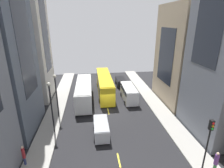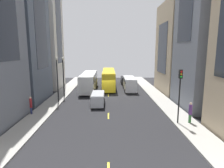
% 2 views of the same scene
% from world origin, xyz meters
% --- Properties ---
extents(ground_plane, '(43.07, 43.07, 0.00)m').
position_xyz_m(ground_plane, '(0.00, 0.00, 0.00)').
color(ground_plane, black).
extents(sidewalk_west, '(2.68, 44.00, 0.15)m').
position_xyz_m(sidewalk_west, '(-8.20, 0.00, 0.07)').
color(sidewalk_west, '#9E9B93').
rests_on(sidewalk_west, ground).
extents(sidewalk_east, '(2.68, 44.00, 0.15)m').
position_xyz_m(sidewalk_east, '(8.20, 0.00, 0.07)').
color(sidewalk_east, '#9E9B93').
rests_on(sidewalk_east, ground).
extents(lane_stripe_1, '(0.16, 2.00, 0.01)m').
position_xyz_m(lane_stripe_1, '(0.00, -10.50, 0.01)').
color(lane_stripe_1, yellow).
rests_on(lane_stripe_1, ground).
extents(lane_stripe_2, '(0.16, 2.00, 0.01)m').
position_xyz_m(lane_stripe_2, '(0.00, 0.00, 0.01)').
color(lane_stripe_2, yellow).
rests_on(lane_stripe_2, ground).
extents(lane_stripe_3, '(0.16, 2.00, 0.01)m').
position_xyz_m(lane_stripe_3, '(0.00, 10.50, 0.01)').
color(lane_stripe_3, yellow).
rests_on(lane_stripe_3, ground).
extents(lane_stripe_4, '(0.16, 2.00, 0.01)m').
position_xyz_m(lane_stripe_4, '(0.00, 21.00, 0.01)').
color(lane_stripe_4, yellow).
rests_on(lane_stripe_4, ground).
extents(building_west_2, '(6.50, 7.23, 22.88)m').
position_xyz_m(building_west_2, '(-12.95, 6.97, 11.44)').
color(building_west_2, beige).
rests_on(building_west_2, ground).
extents(building_east_2, '(9.19, 10.16, 15.99)m').
position_xyz_m(building_east_2, '(14.28, 2.73, 8.00)').
color(building_east_2, tan).
rests_on(building_east_2, ground).
extents(city_bus_white, '(2.80, 11.19, 3.35)m').
position_xyz_m(city_bus_white, '(-3.78, 4.28, 2.01)').
color(city_bus_white, silver).
rests_on(city_bus_white, ground).
extents(streetcar_yellow, '(2.70, 12.93, 3.59)m').
position_xyz_m(streetcar_yellow, '(0.05, 7.31, 2.12)').
color(streetcar_yellow, yellow).
rests_on(streetcar_yellow, ground).
extents(delivery_van_white, '(2.25, 6.13, 2.58)m').
position_xyz_m(delivery_van_white, '(4.05, 3.73, 1.52)').
color(delivery_van_white, white).
rests_on(delivery_van_white, ground).
extents(car_black_0, '(2.01, 4.25, 1.64)m').
position_xyz_m(car_black_0, '(3.88, 11.26, 0.97)').
color(car_black_0, black).
rests_on(car_black_0, ground).
extents(car_silver_1, '(1.91, 4.21, 1.74)m').
position_xyz_m(car_silver_1, '(-1.49, -5.97, 1.03)').
color(car_silver_1, '#B7BABF').
rests_on(car_silver_1, ground).
extents(pedestrian_crossing_near, '(0.37, 0.37, 2.18)m').
position_xyz_m(pedestrian_crossing_near, '(8.53, -13.17, 1.32)').
color(pedestrian_crossing_near, '#336B38').
rests_on(pedestrian_crossing_near, ground).
extents(pedestrian_walking_far, '(0.30, 0.30, 2.13)m').
position_xyz_m(pedestrian_walking_far, '(-9.19, -10.07, 1.30)').
color(pedestrian_walking_far, navy).
rests_on(pedestrian_walking_far, ground).
extents(traffic_light_near_corner, '(0.32, 0.44, 5.60)m').
position_xyz_m(traffic_light_near_corner, '(7.26, -13.22, 4.06)').
color(traffic_light_near_corner, black).
rests_on(traffic_light_near_corner, ground).
extents(streetlamp_near, '(0.44, 0.44, 6.58)m').
position_xyz_m(streetlamp_near, '(-7.36, -4.72, 4.22)').
color(streetlamp_near, black).
rests_on(streetlamp_near, ground).
extents(streetlamp_far, '(0.44, 0.44, 6.41)m').
position_xyz_m(streetlamp_far, '(-7.36, -1.05, 4.12)').
color(streetlamp_far, black).
rests_on(streetlamp_far, ground).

